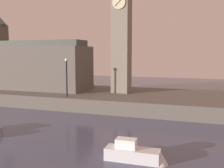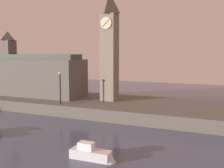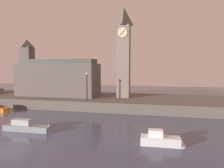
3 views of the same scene
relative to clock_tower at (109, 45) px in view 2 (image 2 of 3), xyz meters
The scene contains 5 objects.
far_embankment 10.13m from the clock_tower, behind, with size 70.00×12.00×1.50m, color #5B544C.
clock_tower is the anchor object (origin of this frame).
parliament_hall 13.25m from the clock_tower, behind, with size 14.62×5.49×10.35m.
streetlamp 8.81m from the clock_tower, 131.75° to the right, with size 0.36×0.36×4.32m.
boat_ferry_white 19.92m from the clock_tower, 69.91° to the right, with size 3.75×1.17×1.29m.
Camera 2 is at (20.55, -13.70, 8.15)m, focal length 42.07 mm.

